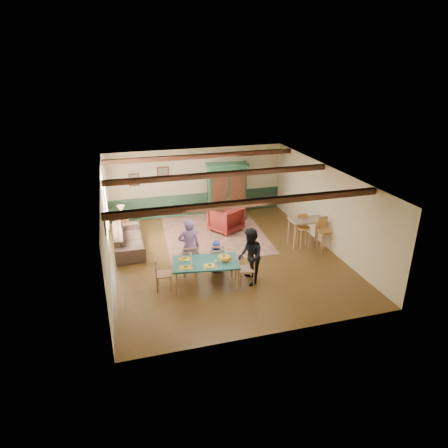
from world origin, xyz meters
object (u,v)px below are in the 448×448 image
object	(u,v)px
dining_chair_end_right	(246,268)
end_table	(123,226)
dining_table	(206,274)
armoire	(227,192)
dining_chair_end_left	(164,273)
table_lamp	(121,212)
cat	(226,259)
bar_stool_right	(324,235)
person_child	(217,256)
armchair	(226,219)
counter_table	(306,232)
bar_stool_left	(304,232)
dining_chair_far_right	(217,258)
person_woman	(250,257)
person_man	(189,247)
sofa	(128,239)
dining_chair_far_left	(190,260)

from	to	relation	value
dining_chair_end_right	end_table	world-z (taller)	dining_chair_end_right
dining_table	armoire	world-z (taller)	armoire
dining_chair_end_left	table_lamp	size ratio (longest dim) A/B	1.86
cat	bar_stool_right	distance (m)	3.92
person_child	cat	size ratio (longest dim) A/B	2.79
armchair	counter_table	distance (m)	2.96
armoire	bar_stool_left	xyz separation A→B (m)	(1.73, -3.15, -0.56)
dining_chair_far_right	person_woman	bearing A→B (deg)	139.73
armoire	bar_stool_right	xyz separation A→B (m)	(2.24, -3.61, -0.55)
dining_chair_end_left	person_child	bearing A→B (deg)	-62.70
dining_chair_far_right	person_man	size ratio (longest dim) A/B	0.55
dining_table	cat	bearing A→B (deg)	-18.65
person_man	armchair	bearing A→B (deg)	-116.27
dining_chair_end_left	cat	xyz separation A→B (m)	(1.65, -0.34, 0.36)
armoire	end_table	bearing A→B (deg)	-170.38
dining_table	bar_stool_left	size ratio (longest dim) A/B	1.60
dining_chair_end_left	bar_stool_right	bearing A→B (deg)	-71.75
bar_stool_right	person_child	bearing A→B (deg)	179.25
bar_stool_left	dining_chair_end_right	bearing A→B (deg)	-141.28
person_man	counter_table	world-z (taller)	person_man
table_lamp	cat	bearing A→B (deg)	-60.79
person_child	sofa	bearing A→B (deg)	-35.12
counter_table	bar_stool_left	size ratio (longest dim) A/B	1.03
person_child	bar_stool_left	bearing A→B (deg)	-157.13
dining_chair_end_right	end_table	xyz separation A→B (m)	(-3.15, 4.54, -0.19)
person_woman	cat	world-z (taller)	person_woman
dining_table	dining_chair_far_right	xyz separation A→B (m)	(0.49, 0.65, 0.10)
dining_table	sofa	world-z (taller)	dining_table
person_man	sofa	world-z (taller)	person_man
sofa	end_table	distance (m)	1.37
dining_chair_end_right	counter_table	xyz separation A→B (m)	(2.73, 1.81, 0.01)
dining_table	person_man	world-z (taller)	person_man
dining_table	person_child	xyz separation A→B (m)	(0.51, 0.72, 0.13)
dining_chair_far_left	dining_chair_far_right	size ratio (longest dim) A/B	1.00
bar_stool_right	dining_chair_end_right	bearing A→B (deg)	-164.30
person_child	armchair	size ratio (longest dim) A/B	0.98
dining_chair_far_right	end_table	world-z (taller)	dining_chair_far_right
armchair	table_lamp	distance (m)	3.74
dining_chair_end_right	person_man	distance (m)	1.77
person_child	sofa	size ratio (longest dim) A/B	0.42
armoire	bar_stool_right	bearing A→B (deg)	-53.38
sofa	counter_table	bearing A→B (deg)	-103.44
bar_stool_left	bar_stool_right	world-z (taller)	bar_stool_right
dining_table	armoire	size ratio (longest dim) A/B	0.80
person_woman	bar_stool_left	size ratio (longest dim) A/B	1.47
dining_chair_end_left	cat	world-z (taller)	dining_chair_end_left
person_man	sofa	distance (m)	2.76
counter_table	bar_stool_right	size ratio (longest dim) A/B	1.02
armoire	bar_stool_right	size ratio (longest dim) A/B	1.98
dining_chair_far_right	bar_stool_right	distance (m)	3.76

